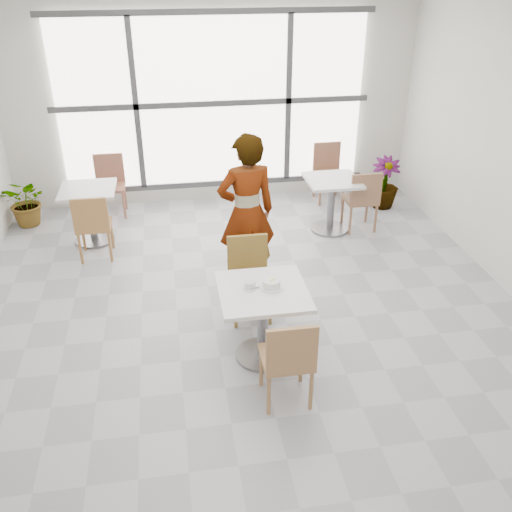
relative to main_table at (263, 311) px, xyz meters
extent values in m
plane|color=#9E9EA5|center=(-0.03, 0.48, -0.52)|extent=(7.00, 7.00, 0.00)
plane|color=white|center=(-0.03, 0.48, 2.48)|extent=(7.00, 7.00, 0.00)
plane|color=silver|center=(-0.03, 3.98, 0.98)|extent=(6.00, 0.00, 6.00)
cube|color=white|center=(-0.03, 3.92, 0.98)|extent=(4.40, 0.04, 2.40)
cube|color=#3F3F42|center=(-0.03, 3.89, 0.98)|extent=(4.60, 0.05, 0.08)
cube|color=#3F3F42|center=(-1.13, 3.89, 0.98)|extent=(0.08, 0.05, 2.40)
cube|color=#3F3F42|center=(1.07, 3.89, 0.98)|extent=(0.08, 0.05, 2.40)
cube|color=#3F3F42|center=(-0.03, 3.89, -0.24)|extent=(4.60, 0.05, 0.08)
cube|color=#3F3F42|center=(-0.03, 3.89, 2.20)|extent=(4.60, 0.05, 0.08)
cube|color=silver|center=(0.00, 0.00, 0.21)|extent=(0.80, 0.80, 0.04)
cylinder|color=slate|center=(0.00, 0.00, -0.17)|extent=(0.10, 0.10, 0.71)
cylinder|color=slate|center=(0.00, 0.00, -0.51)|extent=(0.52, 0.52, 0.03)
cube|color=#A3764B|center=(0.10, -0.59, -0.09)|extent=(0.42, 0.42, 0.04)
cube|color=#A3764B|center=(0.10, -0.78, 0.14)|extent=(0.42, 0.04, 0.42)
cylinder|color=#A3764B|center=(0.28, -0.41, -0.32)|extent=(0.04, 0.04, 0.41)
cylinder|color=#A3764B|center=(0.28, -0.77, -0.32)|extent=(0.04, 0.04, 0.41)
cylinder|color=#A3764B|center=(-0.08, -0.41, -0.32)|extent=(0.04, 0.04, 0.41)
cylinder|color=#A3764B|center=(-0.08, -0.77, -0.32)|extent=(0.04, 0.04, 0.41)
cube|color=olive|center=(-0.01, 0.68, -0.09)|extent=(0.42, 0.42, 0.04)
cube|color=olive|center=(-0.01, 0.87, 0.14)|extent=(0.42, 0.04, 0.42)
cylinder|color=olive|center=(-0.19, 0.50, -0.32)|extent=(0.04, 0.04, 0.41)
cylinder|color=olive|center=(-0.19, 0.86, -0.32)|extent=(0.04, 0.04, 0.41)
cylinder|color=olive|center=(0.17, 0.50, -0.32)|extent=(0.04, 0.04, 0.41)
cylinder|color=olive|center=(0.17, 0.86, -0.32)|extent=(0.04, 0.04, 0.41)
cylinder|color=silver|center=(0.08, 0.02, 0.23)|extent=(0.21, 0.21, 0.01)
cylinder|color=silver|center=(0.08, 0.02, 0.27)|extent=(0.16, 0.16, 0.07)
torus|color=silver|center=(0.08, 0.02, 0.31)|extent=(0.16, 0.16, 0.01)
cylinder|color=#C7B68D|center=(0.08, 0.02, 0.27)|extent=(0.14, 0.14, 0.05)
cylinder|color=beige|center=(0.08, -0.02, 0.30)|extent=(0.03, 0.03, 0.01)
cylinder|color=#F5E49E|center=(0.12, 0.05, 0.31)|extent=(0.03, 0.03, 0.02)
cylinder|color=#F6E79F|center=(0.08, -0.01, 0.31)|extent=(0.03, 0.03, 0.01)
cylinder|color=beige|center=(0.08, -0.01, 0.31)|extent=(0.03, 0.03, 0.02)
cylinder|color=#F8F1A0|center=(0.07, 0.02, 0.30)|extent=(0.03, 0.03, 0.02)
cylinder|color=#F2E89C|center=(0.08, 0.02, 0.31)|extent=(0.03, 0.03, 0.01)
cylinder|color=#F0E79B|center=(0.08, 0.02, 0.31)|extent=(0.03, 0.03, 0.02)
cylinder|color=beige|center=(0.09, 0.03, 0.31)|extent=(0.03, 0.03, 0.02)
cylinder|color=beige|center=(0.11, 0.04, 0.31)|extent=(0.03, 0.03, 0.02)
cylinder|color=beige|center=(0.07, 0.04, 0.30)|extent=(0.03, 0.03, 0.01)
cylinder|color=#F6EB9E|center=(0.08, 0.02, 0.31)|extent=(0.03, 0.03, 0.02)
cylinder|color=#F6E39E|center=(0.08, 0.03, 0.31)|extent=(0.03, 0.03, 0.02)
cylinder|color=beige|center=(0.09, 0.00, 0.30)|extent=(0.03, 0.03, 0.02)
cylinder|color=silver|center=(-0.12, 0.04, 0.23)|extent=(0.13, 0.13, 0.01)
cylinder|color=silver|center=(-0.12, 0.04, 0.27)|extent=(0.08, 0.08, 0.06)
torus|color=silver|center=(-0.08, 0.04, 0.27)|extent=(0.05, 0.01, 0.05)
cylinder|color=black|center=(-0.12, 0.04, 0.29)|extent=(0.07, 0.07, 0.00)
cube|color=#B0AFB3|center=(-0.07, 0.02, 0.24)|extent=(0.09, 0.05, 0.00)
sphere|color=#B0AFB3|center=(-0.04, 0.03, 0.24)|extent=(0.02, 0.02, 0.02)
imported|color=black|center=(0.06, 1.37, 0.37)|extent=(0.71, 0.52, 1.79)
cube|color=silver|center=(-1.80, 2.78, 0.21)|extent=(0.70, 0.70, 0.04)
cylinder|color=slate|center=(-1.80, 2.78, -0.17)|extent=(0.10, 0.10, 0.71)
cylinder|color=slate|center=(-1.80, 2.78, -0.51)|extent=(0.52, 0.52, 0.03)
cube|color=silver|center=(1.41, 2.58, 0.21)|extent=(0.70, 0.70, 0.04)
cylinder|color=slate|center=(1.41, 2.58, -0.17)|extent=(0.10, 0.10, 0.71)
cylinder|color=slate|center=(1.41, 2.58, -0.51)|extent=(0.52, 0.52, 0.03)
cube|color=#A26F3D|center=(-1.72, 2.33, -0.09)|extent=(0.42, 0.42, 0.04)
cube|color=#A26F3D|center=(-1.72, 2.14, 0.14)|extent=(0.42, 0.04, 0.42)
cylinder|color=#A26F3D|center=(-1.54, 2.51, -0.32)|extent=(0.04, 0.04, 0.41)
cylinder|color=#A26F3D|center=(-1.54, 2.15, -0.32)|extent=(0.04, 0.04, 0.41)
cylinder|color=#A26F3D|center=(-1.90, 2.51, -0.32)|extent=(0.04, 0.04, 0.41)
cylinder|color=#A26F3D|center=(-1.90, 2.15, -0.32)|extent=(0.04, 0.04, 0.41)
cube|color=#985D4A|center=(-1.60, 3.60, -0.09)|extent=(0.42, 0.42, 0.04)
cube|color=#985D4A|center=(-1.60, 3.79, 0.14)|extent=(0.42, 0.04, 0.42)
cylinder|color=#985D4A|center=(-1.78, 3.42, -0.32)|extent=(0.04, 0.04, 0.41)
cylinder|color=#985D4A|center=(-1.78, 3.78, -0.32)|extent=(0.04, 0.04, 0.41)
cylinder|color=#985D4A|center=(-1.42, 3.42, -0.32)|extent=(0.04, 0.04, 0.41)
cylinder|color=#985D4A|center=(-1.42, 3.78, -0.32)|extent=(0.04, 0.04, 0.41)
cube|color=#8A5F43|center=(1.82, 2.57, -0.09)|extent=(0.42, 0.42, 0.04)
cube|color=#8A5F43|center=(1.82, 2.38, 0.14)|extent=(0.42, 0.04, 0.42)
cylinder|color=#8A5F43|center=(2.00, 2.75, -0.32)|extent=(0.04, 0.04, 0.41)
cylinder|color=#8A5F43|center=(2.00, 2.39, -0.32)|extent=(0.04, 0.04, 0.41)
cylinder|color=#8A5F43|center=(1.64, 2.75, -0.32)|extent=(0.04, 0.04, 0.41)
cylinder|color=#8A5F43|center=(1.64, 2.39, -0.32)|extent=(0.04, 0.04, 0.41)
cube|color=#935F47|center=(1.68, 3.61, -0.09)|extent=(0.42, 0.42, 0.04)
cube|color=#935F47|center=(1.68, 3.80, 0.14)|extent=(0.42, 0.04, 0.42)
cylinder|color=#935F47|center=(1.50, 3.43, -0.32)|extent=(0.04, 0.04, 0.41)
cylinder|color=#935F47|center=(1.50, 3.79, -0.32)|extent=(0.04, 0.04, 0.41)
cylinder|color=#935F47|center=(1.86, 3.43, -0.32)|extent=(0.04, 0.04, 0.41)
cylinder|color=#935F47|center=(1.86, 3.79, -0.32)|extent=(0.04, 0.04, 0.41)
imported|color=#488345|center=(-2.73, 3.45, -0.17)|extent=(0.78, 0.73, 0.70)
imported|color=#4F7536|center=(2.42, 3.23, -0.14)|extent=(0.50, 0.50, 0.77)
camera|label=1|loc=(-0.76, -4.20, 2.91)|focal=39.20mm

